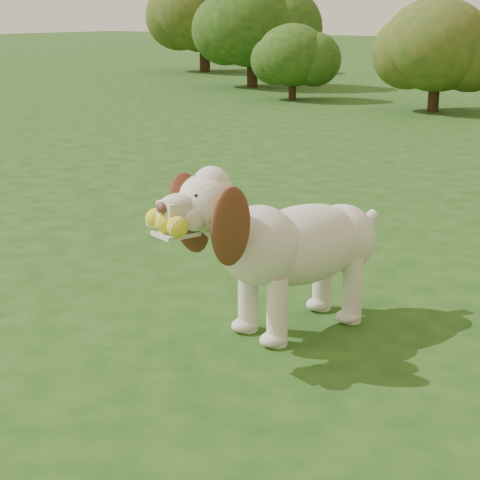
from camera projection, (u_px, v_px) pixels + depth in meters
The scene contains 6 objects.
ground at pixel (240, 322), 3.65m from camera, with size 80.00×80.00×0.00m, color #193F12.
dog at pixel (285, 240), 3.44m from camera, with size 0.64×1.19×0.78m.
shrub_a at pixel (293, 55), 12.60m from camera, with size 1.15×1.15×1.19m.
shrub_e at pixel (252, 22), 14.62m from camera, with size 1.93×1.93×2.00m.
shrub_g at pixel (204, 8), 18.37m from camera, with size 2.35×2.35×2.44m.
shrub_b at pixel (437, 45), 11.02m from camera, with size 1.50×1.50×1.56m.
Camera 1 is at (1.98, -2.77, 1.37)m, focal length 60.00 mm.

